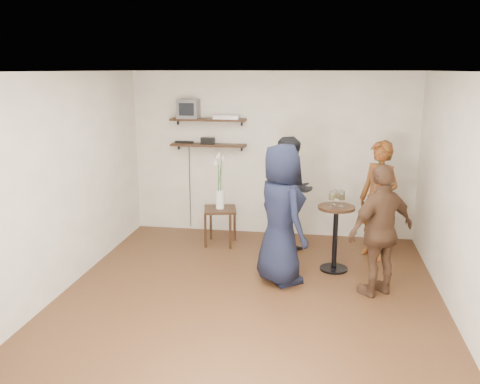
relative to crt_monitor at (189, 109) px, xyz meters
name	(u,v)px	position (x,y,z in m)	size (l,w,h in m)	color
room	(250,191)	(1.31, -2.38, -0.72)	(4.58, 5.08, 2.68)	#442116
shelf_upper	(208,120)	(0.31, 0.00, -0.17)	(1.20, 0.25, 0.04)	black
shelf_lower	(208,145)	(0.31, 0.00, -0.57)	(1.20, 0.25, 0.04)	black
crt_monitor	(189,109)	(0.00, 0.00, 0.00)	(0.32, 0.30, 0.30)	#59595B
dvd_deck	(227,117)	(0.61, 0.00, -0.12)	(0.40, 0.24, 0.06)	silver
radio	(208,141)	(0.30, 0.00, -0.50)	(0.22, 0.10, 0.10)	black
power_strip	(184,142)	(-0.10, 0.05, -0.54)	(0.30, 0.05, 0.03)	black
side_table	(220,214)	(0.60, -0.56, -1.54)	(0.56, 0.56, 0.57)	black
vase_lilies	(220,190)	(0.60, -0.56, -1.17)	(0.19, 0.19, 0.89)	white
drinks_table	(335,229)	(2.31, -1.33, -1.45)	(0.48, 0.48, 0.88)	black
wine_glass_fl	(331,197)	(2.23, -1.36, -1.00)	(0.07, 0.07, 0.20)	silver
wine_glass_fr	(342,196)	(2.37, -1.36, -0.99)	(0.07, 0.07, 0.21)	silver
wine_glass_bl	(335,195)	(2.28, -1.25, -1.00)	(0.07, 0.07, 0.20)	silver
wine_glass_br	(340,195)	(2.35, -1.33, -0.99)	(0.07, 0.07, 0.22)	silver
person_plaid	(378,200)	(2.90, -0.74, -1.18)	(0.61, 0.40, 1.68)	#B11A14
person_dark	(290,196)	(1.67, -0.79, -1.16)	(0.83, 0.65, 1.71)	black
person_navy	(281,214)	(1.62, -1.81, -1.14)	(0.86, 0.56, 1.76)	black
person_brown	(381,231)	(2.81, -2.00, -1.23)	(0.92, 0.38, 1.58)	#4E3221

